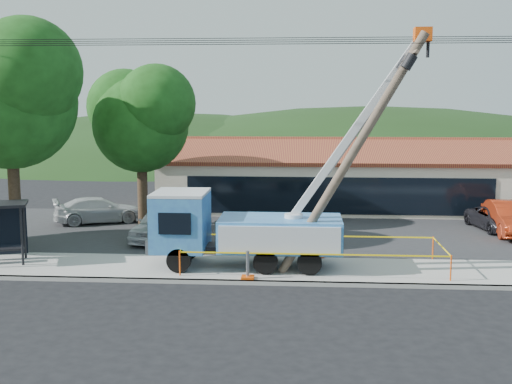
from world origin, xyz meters
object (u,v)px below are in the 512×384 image
Objects in this scene: car_white at (99,224)px; car_silver at (162,241)px; car_dark at (496,232)px; utility_truck at (242,226)px; leaning_pole at (359,144)px; car_red at (509,236)px.

car_silver is at bearing -156.76° from car_white.
car_white is 21.98m from car_dark.
utility_truck is 2.32× the size of car_silver.
leaning_pole is 2.20× the size of car_dark.
car_silver is at bearing 131.17° from utility_truck.
utility_truck is 13.16m from car_white.
leaning_pole is at bearing -133.44° from car_red.
car_red reaches higher than car_white.
utility_truck is 1.17× the size of leaning_pole.
leaning_pole is at bearing -9.62° from utility_truck.
car_dark is at bearing 49.21° from leaning_pole.
car_white is at bearing 177.74° from car_red.
utility_truck is 2.25× the size of car_white.
car_silver is 6.22m from car_white.
car_dark is at bearing 112.01° from car_red.
car_dark is at bearing 21.25° from car_silver.
utility_truck is 2.57× the size of car_dark.
car_red is at bearing 17.83° from car_silver.
utility_truck is 15.50m from car_red.
car_red is 1.08m from car_dark.
car_silver reaches higher than car_white.
car_white is at bearing 134.07° from utility_truck.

